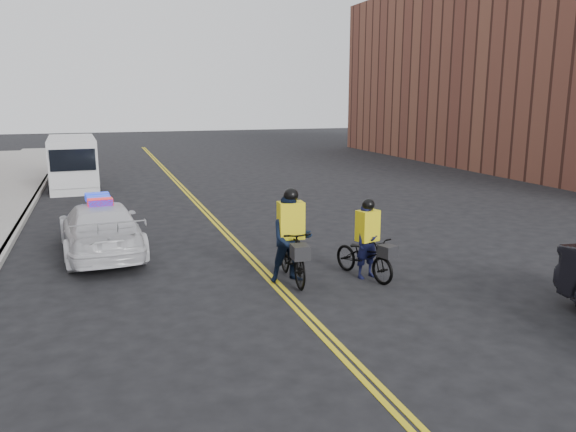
# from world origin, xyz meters

# --- Properties ---
(ground) EXTENTS (120.00, 120.00, 0.00)m
(ground) POSITION_xyz_m (0.00, 0.00, 0.00)
(ground) COLOR black
(ground) RESTS_ON ground
(center_line_left) EXTENTS (0.10, 60.00, 0.01)m
(center_line_left) POSITION_xyz_m (-0.08, 8.00, 0.01)
(center_line_left) COLOR gold
(center_line_left) RESTS_ON ground
(center_line_right) EXTENTS (0.10, 60.00, 0.01)m
(center_line_right) POSITION_xyz_m (0.08, 8.00, 0.01)
(center_line_right) COLOR gold
(center_line_right) RESTS_ON ground
(curb) EXTENTS (0.20, 60.00, 0.15)m
(curb) POSITION_xyz_m (-6.00, 8.00, 0.07)
(curb) COLOR gray
(curb) RESTS_ON ground
(building_across) EXTENTS (12.00, 30.00, 11.00)m
(building_across) POSITION_xyz_m (22.00, 18.00, 5.50)
(building_across) COLOR brown
(building_across) RESTS_ON ground
(police_cruiser) EXTENTS (2.30, 4.89, 1.54)m
(police_cruiser) POSITION_xyz_m (-3.58, 5.55, 0.70)
(police_cruiser) COLOR silver
(police_cruiser) RESTS_ON ground
(cargo_van) EXTENTS (2.26, 5.46, 2.25)m
(cargo_van) POSITION_xyz_m (-4.61, 17.50, 1.10)
(cargo_van) COLOR silver
(cargo_van) RESTS_ON ground
(cyclist_near) EXTENTS (1.14, 1.96, 1.82)m
(cyclist_near) POSITION_xyz_m (2.11, 1.60, 0.63)
(cyclist_near) COLOR black
(cyclist_near) RESTS_ON ground
(cyclist_far) EXTENTS (0.99, 2.12, 2.11)m
(cyclist_far) POSITION_xyz_m (0.38, 1.87, 0.83)
(cyclist_far) COLOR black
(cyclist_far) RESTS_ON ground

